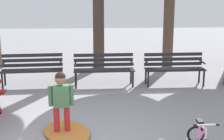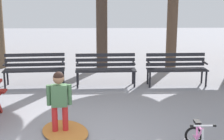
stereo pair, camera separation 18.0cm
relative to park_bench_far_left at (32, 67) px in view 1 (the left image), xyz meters
name	(u,v)px [view 1 (the left image)]	position (x,y,z in m)	size (l,w,h in m)	color
park_bench_far_left	(32,67)	(0.00, 0.00, 0.00)	(1.63, 0.56, 0.85)	#232328
park_bench_left	(104,67)	(1.90, -0.06, 0.00)	(1.61, 0.51, 0.85)	#232328
park_bench_right	(174,66)	(3.80, -0.06, 0.00)	(1.61, 0.50, 0.85)	#232328
child_standing	(61,98)	(1.07, -3.21, 0.17)	(0.43, 0.19, 1.14)	red
kids_bicycle	(201,138)	(3.32, -3.91, -0.31)	(0.39, 0.56, 0.54)	black
leaf_pile	(67,132)	(1.15, -3.17, -0.48)	(1.11, 0.78, 0.07)	#B26B2D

